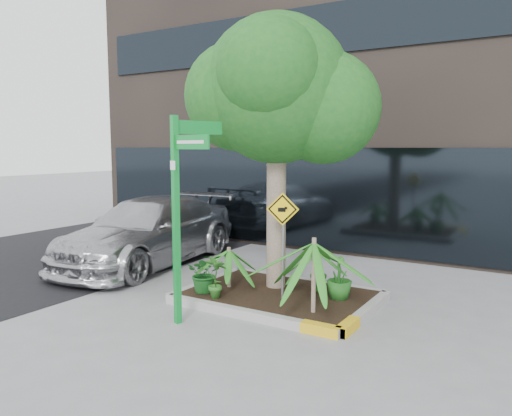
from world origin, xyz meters
The scene contains 14 objects.
ground centered at (0.00, 0.00, 0.00)m, with size 80.00×80.00×0.00m, color gray.
asphalt_road centered at (-6.50, 0.00, 0.01)m, with size 7.00×80.00×0.01m, color black.
planter centered at (0.23, 0.27, 0.10)m, with size 3.35×2.36×0.15m.
tree centered at (-0.05, 0.66, 3.73)m, with size 3.40×3.02×5.10m.
palm_front centered at (1.16, -0.34, 1.25)m, with size 1.33×1.33×1.47m.
palm_left centered at (-0.76, 0.15, 0.84)m, with size 0.84×0.84×0.93m.
palm_back centered at (0.70, 0.78, 0.87)m, with size 0.87×0.87×0.97m.
parked_car centered at (-3.80, 1.26, 0.76)m, with size 2.14×5.27×1.53m, color #B7B7BC.
shrub_a centered at (-0.94, -0.35, 0.50)m, with size 0.63×0.63×0.70m, color #18541C.
shrub_b centered at (1.24, 0.54, 0.53)m, with size 0.43×0.43×0.77m, color #23691F.
shrub_c centered at (-0.56, -0.55, 0.53)m, with size 0.40×0.40×0.75m, color #2B6B21.
shrub_d centered at (0.75, 0.73, 0.49)m, with size 0.37×0.37×0.68m, color #225E1B.
street_sign_post centered at (-0.52, -1.46, 1.97)m, with size 0.90×1.12×3.19m.
cattle_sign centered at (0.40, 0.06, 1.37)m, with size 0.53×0.20×1.81m.
Camera 1 is at (4.33, -7.25, 2.72)m, focal length 35.00 mm.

